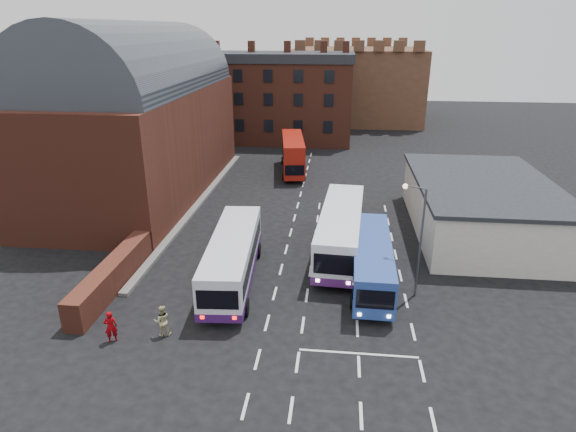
# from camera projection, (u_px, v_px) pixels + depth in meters

# --- Properties ---
(ground) EXTENTS (180.00, 180.00, 0.00)m
(ground) POSITION_uv_depth(u_px,v_px,m) (269.00, 315.00, 27.58)
(ground) COLOR black
(railway_station) EXTENTS (12.00, 28.00, 16.00)m
(railway_station) POSITION_uv_depth(u_px,v_px,m) (139.00, 115.00, 45.79)
(railway_station) COLOR #602B1E
(railway_station) RESTS_ON ground
(forecourt_wall) EXTENTS (1.20, 10.00, 1.80)m
(forecourt_wall) POSITION_uv_depth(u_px,v_px,m) (113.00, 275.00, 30.13)
(forecourt_wall) COLOR #602B1E
(forecourt_wall) RESTS_ON ground
(cream_building) EXTENTS (10.40, 16.40, 4.25)m
(cream_building) POSITION_uv_depth(u_px,v_px,m) (481.00, 206.00, 38.24)
(cream_building) COLOR beige
(cream_building) RESTS_ON ground
(brick_terrace) EXTENTS (22.00, 10.00, 11.00)m
(brick_terrace) POSITION_uv_depth(u_px,v_px,m) (274.00, 102.00, 68.75)
(brick_terrace) COLOR brown
(brick_terrace) RESTS_ON ground
(castle_keep) EXTENTS (22.00, 22.00, 12.00)m
(castle_keep) POSITION_uv_depth(u_px,v_px,m) (355.00, 84.00, 85.87)
(castle_keep) COLOR brown
(castle_keep) RESTS_ON ground
(bus_white_outbound) EXTENTS (3.46, 11.42, 3.07)m
(bus_white_outbound) POSITION_uv_depth(u_px,v_px,m) (233.00, 255.00, 30.69)
(bus_white_outbound) COLOR silver
(bus_white_outbound) RESTS_ON ground
(bus_white_inbound) EXTENTS (3.66, 12.29, 3.31)m
(bus_white_inbound) POSITION_uv_depth(u_px,v_px,m) (341.00, 228.00, 34.50)
(bus_white_inbound) COLOR white
(bus_white_inbound) RESTS_ON ground
(bus_blue) EXTENTS (2.73, 10.29, 2.80)m
(bus_blue) POSITION_uv_depth(u_px,v_px,m) (372.00, 259.00, 30.55)
(bus_blue) COLOR #294599
(bus_blue) RESTS_ON ground
(bus_red_double) EXTENTS (3.56, 10.12, 3.96)m
(bus_red_double) POSITION_uv_depth(u_px,v_px,m) (293.00, 154.00, 54.11)
(bus_red_double) COLOR #9F190E
(bus_red_double) RESTS_ON ground
(street_lamp) EXTENTS (1.33, 0.71, 7.01)m
(street_lamp) POSITION_uv_depth(u_px,v_px,m) (417.00, 232.00, 28.15)
(street_lamp) COLOR #484A4D
(street_lamp) RESTS_ON ground
(pedestrian_red) EXTENTS (0.77, 0.67, 1.79)m
(pedestrian_red) POSITION_uv_depth(u_px,v_px,m) (111.00, 327.00, 24.96)
(pedestrian_red) COLOR #820308
(pedestrian_red) RESTS_ON ground
(pedestrian_beige) EXTENTS (1.03, 0.91, 1.77)m
(pedestrian_beige) POSITION_uv_depth(u_px,v_px,m) (162.00, 321.00, 25.47)
(pedestrian_beige) COLOR tan
(pedestrian_beige) RESTS_ON ground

